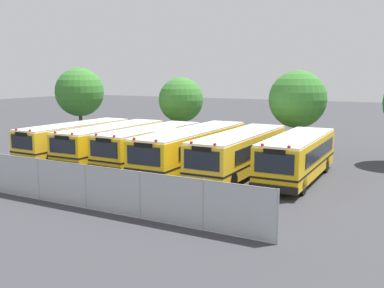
{
  "coord_description": "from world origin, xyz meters",
  "views": [
    {
      "loc": [
        14.96,
        -24.76,
        6.04
      ],
      "look_at": [
        1.5,
        0.0,
        1.6
      ],
      "focal_mm": 41.2,
      "sensor_mm": 36.0,
      "label": 1
    }
  ],
  "objects_px": {
    "school_bus_2": "(151,144)",
    "tree_2": "(296,99)",
    "school_bus_0": "(76,138)",
    "school_bus_3": "(194,147)",
    "school_bus_1": "(112,140)",
    "school_bus_4": "(240,152)",
    "tree_1": "(182,100)",
    "tree_0": "(78,93)",
    "school_bus_5": "(297,156)"
  },
  "relations": [
    {
      "from": "school_bus_3",
      "to": "school_bus_5",
      "type": "bearing_deg",
      "value": -178.75
    },
    {
      "from": "school_bus_3",
      "to": "school_bus_4",
      "type": "distance_m",
      "value": 3.27
    },
    {
      "from": "school_bus_1",
      "to": "school_bus_2",
      "type": "distance_m",
      "value": 3.44
    },
    {
      "from": "school_bus_0",
      "to": "school_bus_3",
      "type": "distance_m",
      "value": 10.04
    },
    {
      "from": "school_bus_3",
      "to": "tree_1",
      "type": "height_order",
      "value": "tree_1"
    },
    {
      "from": "school_bus_0",
      "to": "school_bus_3",
      "type": "bearing_deg",
      "value": -178.45
    },
    {
      "from": "school_bus_3",
      "to": "tree_0",
      "type": "xyz_separation_m",
      "value": [
        -17.18,
        8.05,
        2.88
      ]
    },
    {
      "from": "school_bus_2",
      "to": "school_bus_4",
      "type": "distance_m",
      "value": 6.67
    },
    {
      "from": "school_bus_5",
      "to": "tree_0",
      "type": "bearing_deg",
      "value": -18.98
    },
    {
      "from": "tree_1",
      "to": "tree_0",
      "type": "bearing_deg",
      "value": -174.22
    },
    {
      "from": "school_bus_1",
      "to": "school_bus_0",
      "type": "bearing_deg",
      "value": 4.06
    },
    {
      "from": "school_bus_0",
      "to": "school_bus_1",
      "type": "relative_size",
      "value": 0.97
    },
    {
      "from": "school_bus_1",
      "to": "school_bus_4",
      "type": "bearing_deg",
      "value": 176.76
    },
    {
      "from": "school_bus_1",
      "to": "school_bus_5",
      "type": "relative_size",
      "value": 1.11
    },
    {
      "from": "school_bus_0",
      "to": "tree_2",
      "type": "height_order",
      "value": "tree_2"
    },
    {
      "from": "school_bus_0",
      "to": "school_bus_5",
      "type": "xyz_separation_m",
      "value": [
        16.75,
        0.25,
        0.08
      ]
    },
    {
      "from": "school_bus_2",
      "to": "tree_1",
      "type": "bearing_deg",
      "value": -72.64
    },
    {
      "from": "school_bus_4",
      "to": "tree_0",
      "type": "relative_size",
      "value": 1.59
    },
    {
      "from": "tree_1",
      "to": "tree_2",
      "type": "height_order",
      "value": "tree_2"
    },
    {
      "from": "school_bus_2",
      "to": "school_bus_0",
      "type": "bearing_deg",
      "value": 2.14
    },
    {
      "from": "school_bus_4",
      "to": "tree_1",
      "type": "xyz_separation_m",
      "value": [
        -9.37,
        9.24,
        2.4
      ]
    },
    {
      "from": "tree_0",
      "to": "tree_1",
      "type": "bearing_deg",
      "value": 5.78
    },
    {
      "from": "school_bus_3",
      "to": "school_bus_5",
      "type": "xyz_separation_m",
      "value": [
        6.71,
        0.2,
        -0.0
      ]
    },
    {
      "from": "tree_0",
      "to": "tree_1",
      "type": "distance_m",
      "value": 11.15
    },
    {
      "from": "school_bus_2",
      "to": "tree_1",
      "type": "distance_m",
      "value": 9.77
    },
    {
      "from": "school_bus_2",
      "to": "tree_2",
      "type": "distance_m",
      "value": 11.67
    },
    {
      "from": "school_bus_0",
      "to": "school_bus_3",
      "type": "relative_size",
      "value": 0.86
    },
    {
      "from": "school_bus_4",
      "to": "school_bus_5",
      "type": "height_order",
      "value": "school_bus_5"
    },
    {
      "from": "tree_0",
      "to": "tree_1",
      "type": "relative_size",
      "value": 1.16
    },
    {
      "from": "school_bus_4",
      "to": "school_bus_5",
      "type": "bearing_deg",
      "value": -175.82
    },
    {
      "from": "school_bus_2",
      "to": "tree_2",
      "type": "xyz_separation_m",
      "value": [
        7.65,
        8.33,
        2.86
      ]
    },
    {
      "from": "school_bus_2",
      "to": "school_bus_5",
      "type": "distance_m",
      "value": 10.11
    },
    {
      "from": "school_bus_3",
      "to": "tree_0",
      "type": "height_order",
      "value": "tree_0"
    },
    {
      "from": "tree_0",
      "to": "school_bus_4",
      "type": "bearing_deg",
      "value": -21.65
    },
    {
      "from": "school_bus_4",
      "to": "school_bus_2",
      "type": "bearing_deg",
      "value": -1.84
    },
    {
      "from": "school_bus_0",
      "to": "school_bus_2",
      "type": "height_order",
      "value": "school_bus_2"
    },
    {
      "from": "school_bus_1",
      "to": "school_bus_3",
      "type": "bearing_deg",
      "value": 176.44
    },
    {
      "from": "school_bus_2",
      "to": "school_bus_3",
      "type": "bearing_deg",
      "value": 178.91
    },
    {
      "from": "tree_1",
      "to": "tree_2",
      "type": "relative_size",
      "value": 0.91
    },
    {
      "from": "school_bus_1",
      "to": "school_bus_3",
      "type": "height_order",
      "value": "school_bus_3"
    },
    {
      "from": "school_bus_2",
      "to": "tree_2",
      "type": "relative_size",
      "value": 1.56
    },
    {
      "from": "school_bus_4",
      "to": "tree_0",
      "type": "distance_m",
      "value": 22.19
    },
    {
      "from": "school_bus_0",
      "to": "school_bus_1",
      "type": "xyz_separation_m",
      "value": [
        3.2,
        0.31,
        -0.01
      ]
    },
    {
      "from": "school_bus_0",
      "to": "tree_0",
      "type": "bearing_deg",
      "value": -47.31
    },
    {
      "from": "school_bus_4",
      "to": "tree_2",
      "type": "distance_m",
      "value": 9.02
    },
    {
      "from": "tree_2",
      "to": "school_bus_1",
      "type": "bearing_deg",
      "value": -143.57
    },
    {
      "from": "school_bus_1",
      "to": "tree_0",
      "type": "distance_m",
      "value": 13.29
    },
    {
      "from": "tree_2",
      "to": "school_bus_4",
      "type": "bearing_deg",
      "value": -96.6
    },
    {
      "from": "tree_0",
      "to": "tree_2",
      "type": "bearing_deg",
      "value": 1.06
    },
    {
      "from": "school_bus_4",
      "to": "tree_2",
      "type": "relative_size",
      "value": 1.67
    }
  ]
}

